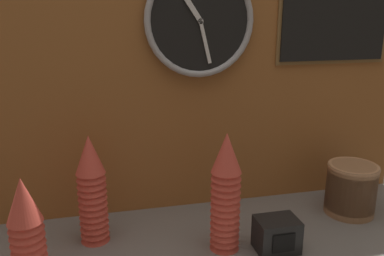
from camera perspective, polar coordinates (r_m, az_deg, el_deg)
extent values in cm
cube|color=slate|center=(121.72, 0.72, -16.86)|extent=(160.00, 56.00, 4.00)
cube|color=#A3602D|center=(128.36, -2.06, 10.89)|extent=(160.00, 3.00, 105.00)
cone|color=#DB4C3D|center=(108.13, -21.89, -15.73)|extent=(8.27, 8.27, 11.05)
cone|color=#DB4C3D|center=(107.17, -22.00, -14.87)|extent=(8.27, 8.27, 11.05)
cone|color=#DB4C3D|center=(106.24, -22.11, -13.98)|extent=(8.27, 8.27, 11.05)
cone|color=#DB4C3D|center=(105.33, -22.22, -13.09)|extent=(8.27, 8.27, 11.05)
cone|color=#DB4C3D|center=(104.45, -22.34, -12.17)|extent=(8.27, 8.27, 11.05)
cone|color=#DB4C3D|center=(103.60, -22.45, -11.24)|extent=(8.27, 8.27, 11.05)
cone|color=#DB4C3D|center=(102.77, -22.57, -10.30)|extent=(8.27, 8.27, 11.05)
cone|color=#DB4C3D|center=(101.98, -22.68, -9.34)|extent=(8.27, 8.27, 11.05)
cone|color=#DB4C3D|center=(116.96, 4.61, -14.08)|extent=(8.27, 8.27, 11.05)
cone|color=#DB4C3D|center=(116.01, 4.63, -13.27)|extent=(8.27, 8.27, 11.05)
cone|color=#DB4C3D|center=(115.09, 4.66, -12.45)|extent=(8.27, 8.27, 11.05)
cone|color=#DB4C3D|center=(114.19, 4.68, -11.61)|extent=(8.27, 8.27, 11.05)
cone|color=#DB4C3D|center=(113.31, 4.70, -10.76)|extent=(8.27, 8.27, 11.05)
cone|color=#DB4C3D|center=(112.46, 4.72, -9.90)|extent=(8.27, 8.27, 11.05)
cone|color=#DB4C3D|center=(111.64, 4.75, -9.02)|extent=(8.27, 8.27, 11.05)
cone|color=#DB4C3D|center=(110.84, 4.77, -8.14)|extent=(8.27, 8.27, 11.05)
cone|color=#DB4C3D|center=(110.07, 4.79, -7.23)|extent=(8.27, 8.27, 11.05)
cone|color=#DB4C3D|center=(109.32, 4.82, -6.32)|extent=(8.27, 8.27, 11.05)
cone|color=#DB4C3D|center=(108.61, 4.84, -5.39)|extent=(8.27, 8.27, 11.05)
cone|color=#DB4C3D|center=(107.92, 4.86, -4.46)|extent=(8.27, 8.27, 11.05)
cone|color=#DB4C3D|center=(107.27, 4.89, -3.51)|extent=(8.27, 8.27, 11.05)
cone|color=#DB4C3D|center=(123.28, -13.53, -12.82)|extent=(8.27, 8.27, 11.05)
cone|color=#DB4C3D|center=(122.38, -13.59, -12.04)|extent=(8.27, 8.27, 11.05)
cone|color=#DB4C3D|center=(121.50, -13.65, -11.25)|extent=(8.27, 8.27, 11.05)
cone|color=#DB4C3D|center=(120.65, -13.71, -10.45)|extent=(8.27, 8.27, 11.05)
cone|color=#DB4C3D|center=(119.82, -13.77, -9.63)|extent=(8.27, 8.27, 11.05)
cone|color=#DB4C3D|center=(119.02, -13.83, -8.81)|extent=(8.27, 8.27, 11.05)
cone|color=#DB4C3D|center=(118.24, -13.90, -7.97)|extent=(8.27, 8.27, 11.05)
cone|color=#DB4C3D|center=(117.49, -13.96, -7.13)|extent=(8.27, 8.27, 11.05)
cone|color=#DB4C3D|center=(116.76, -14.02, -6.27)|extent=(8.27, 8.27, 11.05)
cone|color=#DB4C3D|center=(116.06, -14.09, -5.40)|extent=(8.27, 8.27, 11.05)
cone|color=#DB4C3D|center=(115.39, -14.15, -4.52)|extent=(8.27, 8.27, 11.05)
cone|color=#DB4C3D|center=(114.74, -14.22, -3.64)|extent=(8.27, 8.27, 11.05)
cylinder|color=#996B47|center=(145.86, 21.16, -10.22)|extent=(15.80, 15.80, 4.32)
cylinder|color=#996B47|center=(144.99, 21.24, -9.49)|extent=(15.80, 15.80, 4.32)
cylinder|color=#996B47|center=(144.14, 21.33, -8.74)|extent=(15.80, 15.80, 4.32)
cylinder|color=#996B47|center=(143.31, 21.41, -7.99)|extent=(15.80, 15.80, 4.32)
cylinder|color=#996B47|center=(142.51, 21.50, -7.23)|extent=(15.80, 15.80, 4.32)
cylinder|color=#996B47|center=(141.74, 21.58, -6.45)|extent=(15.80, 15.80, 4.32)
cylinder|color=#996B47|center=(140.99, 21.67, -5.68)|extent=(15.80, 15.80, 4.32)
torus|color=tan|center=(140.46, 21.74, -5.10)|extent=(16.09, 16.09, 1.56)
cylinder|color=black|center=(126.68, 1.05, 14.79)|extent=(33.25, 1.80, 33.25)
torus|color=#B2B2B7|center=(125.89, 1.15, 14.78)|extent=(33.90, 1.98, 33.90)
cube|color=white|center=(124.82, 0.13, 16.35)|extent=(5.89, 0.60, 7.73)
cube|color=white|center=(126.13, 1.88, 11.91)|extent=(4.10, 0.60, 12.85)
cylinder|color=white|center=(125.42, 1.20, 14.77)|extent=(1.66, 0.60, 1.66)
cube|color=black|center=(118.53, 11.79, -14.42)|extent=(11.61, 8.73, 9.42)
cube|color=black|center=(115.03, 12.76, -15.51)|extent=(6.39, 0.40, 5.27)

